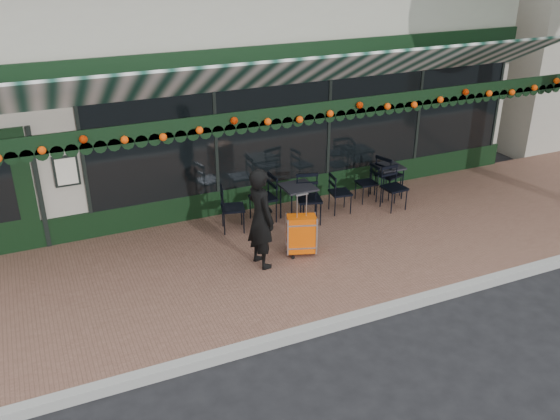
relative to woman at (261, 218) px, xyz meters
name	(u,v)px	position (x,y,z in m)	size (l,w,h in m)	color
ground	(369,315)	(0.99, -1.83, -1.00)	(80.00, 80.00, 0.00)	black
sidewalk	(309,251)	(0.99, 0.17, -0.92)	(18.00, 4.00, 0.15)	brown
curb	(372,313)	(0.99, -1.91, -0.92)	(18.00, 0.16, 0.15)	#9E9E99
restaurant_building	(203,66)	(0.99, 6.01, 1.27)	(12.00, 9.60, 4.50)	#A29A8C
woman	(261,218)	(0.00, 0.00, 0.00)	(0.62, 0.41, 1.70)	black
suitcase	(301,235)	(0.76, 0.04, -0.47)	(0.55, 0.42, 1.12)	#E35107
cafe_table_a	(388,169)	(3.48, 1.53, -0.23)	(0.56, 0.56, 0.69)	black
cafe_table_b	(298,190)	(1.27, 1.23, -0.19)	(0.59, 0.59, 0.73)	black
chair_a_left	(367,183)	(2.98, 1.53, -0.46)	(0.39, 0.39, 0.78)	black
chair_a_right	(388,175)	(3.54, 1.58, -0.39)	(0.46, 0.46, 0.92)	black
chair_a_front	(394,188)	(3.27, 0.97, -0.41)	(0.44, 0.44, 0.88)	black
chair_b_left	(263,198)	(0.68, 1.53, -0.39)	(0.46, 0.46, 0.93)	black
chair_b_right	(340,193)	(2.22, 1.28, -0.45)	(0.40, 0.40, 0.81)	black
chair_b_front	(309,199)	(1.44, 1.12, -0.38)	(0.47, 0.47, 0.94)	black
chair_solo	(233,208)	(0.01, 1.39, -0.41)	(0.44, 0.44, 0.88)	black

